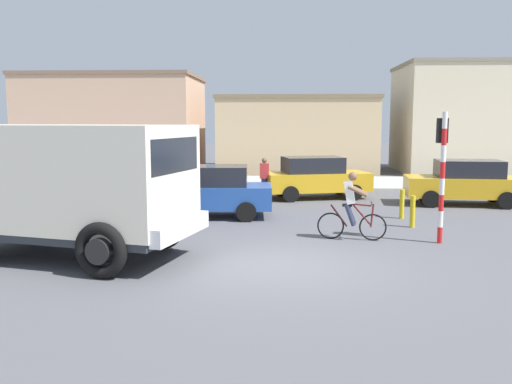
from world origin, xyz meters
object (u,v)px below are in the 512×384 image
car_white_mid (465,182)px  bollard_near (413,212)px  cyclist (352,206)px  traffic_light_pole (442,159)px  car_red_near (208,191)px  pedestrian_near_kerb (264,178)px  bollard_far (402,204)px  car_far_side (315,177)px  truck_foreground (68,182)px

car_white_mid → bollard_near: car_white_mid is taller
cyclist → traffic_light_pole: bearing=-5.1°
car_red_near → pedestrian_near_kerb: 3.88m
car_red_near → bollard_far: size_ratio=4.54×
cyclist → car_far_side: 7.43m
cyclist → traffic_light_pole: 2.46m
truck_foreground → car_red_near: 5.72m
truck_foreground → bollard_far: truck_foreground is taller
car_red_near → bollard_near: car_red_near is taller
traffic_light_pole → car_far_side: 8.14m
car_red_near → car_white_mid: (8.79, 2.93, 0.00)m
truck_foreground → bollard_far: bearing=32.0°
traffic_light_pole → car_red_near: traffic_light_pole is taller
traffic_light_pole → bollard_far: traffic_light_pole is taller
cyclist → bollard_far: 3.68m
car_red_near → car_far_side: same height
bollard_far → car_far_side: bearing=119.3°
truck_foreground → car_far_side: truck_foreground is taller
pedestrian_near_kerb → bollard_near: size_ratio=1.80×
pedestrian_near_kerb → bollard_far: 5.59m
traffic_light_pole → bollard_far: 3.68m
car_red_near → bollard_far: 5.99m
car_white_mid → car_far_side: bearing=164.9°
cyclist → car_far_side: (-0.49, 7.42, -0.05)m
traffic_light_pole → car_far_side: bearing=109.1°
traffic_light_pole → pedestrian_near_kerb: bearing=123.9°
car_red_near → car_white_mid: 9.26m
cyclist → car_red_near: 5.09m
car_far_side → pedestrian_near_kerb: (-1.94, -0.82, 0.03)m
cyclist → car_far_side: cyclist is taller
traffic_light_pole → bollard_near: (-0.21, 1.90, -1.62)m
pedestrian_near_kerb → bollard_far: pedestrian_near_kerb is taller
truck_foreground → bollard_near: 9.21m
bollard_far → car_red_near: bearing=-179.7°
pedestrian_near_kerb → bollard_near: bearing=-48.3°
truck_foreground → pedestrian_near_kerb: truck_foreground is taller
cyclist → truck_foreground: bearing=-162.0°
traffic_light_pole → car_white_mid: size_ratio=0.77×
car_far_side → pedestrian_near_kerb: pedestrian_near_kerb is taller
traffic_light_pole → car_far_side: size_ratio=0.75×
car_white_mid → bollard_near: bearing=-123.2°
car_white_mid → bollard_near: 5.14m
bollard_near → bollard_far: size_ratio=1.00×
cyclist → car_red_near: bearing=142.8°
traffic_light_pole → car_far_side: traffic_light_pole is taller
truck_foreground → traffic_light_pole: traffic_light_pole is taller
truck_foreground → cyclist: (6.38, 2.08, -0.80)m
cyclist → bollard_near: cyclist is taller
car_far_side → bollard_far: (2.41, -4.30, -0.37)m
bollard_far → truck_foreground: bearing=-148.0°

